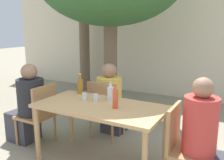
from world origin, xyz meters
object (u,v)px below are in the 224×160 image
(patio_chair_1, at_px, (183,143))
(person_seated_1, at_px, (208,145))
(drinking_glass_1, at_px, (111,94))
(drinking_glass_2, at_px, (96,98))
(patio_chair_0, at_px, (39,112))
(person_seated_0, at_px, (28,107))
(dining_table_front, at_px, (100,112))
(amber_bottle_2, at_px, (80,86))
(drinking_glass_0, at_px, (84,97))
(soda_bottle_0, at_px, (115,98))
(patio_chair_2, at_px, (104,107))
(water_bottle_1, at_px, (111,93))
(person_seated_2, at_px, (112,102))

(patio_chair_1, height_order, person_seated_1, person_seated_1)
(drinking_glass_1, height_order, drinking_glass_2, drinking_glass_1)
(patio_chair_0, height_order, person_seated_0, person_seated_0)
(dining_table_front, bearing_deg, patio_chair_0, 180.00)
(amber_bottle_2, bearing_deg, drinking_glass_0, -45.74)
(patio_chair_1, distance_m, soda_bottle_0, 0.87)
(soda_bottle_0, distance_m, drinking_glass_0, 0.50)
(patio_chair_2, distance_m, person_seated_1, 1.67)
(dining_table_front, bearing_deg, soda_bottle_0, -5.06)
(patio_chair_0, distance_m, drinking_glass_2, 0.94)
(patio_chair_0, relative_size, patio_chair_1, 1.00)
(patio_chair_1, xyz_separation_m, drinking_glass_1, (-1.03, 0.32, 0.31))
(person_seated_1, distance_m, water_bottle_1, 1.28)
(patio_chair_0, height_order, amber_bottle_2, amber_bottle_2)
(person_seated_0, bearing_deg, drinking_glass_0, 93.58)
(water_bottle_1, relative_size, drinking_glass_0, 2.42)
(drinking_glass_0, bearing_deg, person_seated_1, -2.31)
(patio_chair_2, relative_size, water_bottle_1, 3.61)
(drinking_glass_0, bearing_deg, amber_bottle_2, 134.26)
(patio_chair_0, height_order, soda_bottle_0, soda_bottle_0)
(person_seated_1, relative_size, water_bottle_1, 4.91)
(patio_chair_0, bearing_deg, soda_bottle_0, 89.09)
(dining_table_front, relative_size, soda_bottle_0, 5.05)
(soda_bottle_0, bearing_deg, amber_bottle_2, 155.65)
(amber_bottle_2, bearing_deg, person_seated_0, -156.86)
(patio_chair_2, bearing_deg, drinking_glass_0, 94.32)
(drinking_glass_0, height_order, drinking_glass_2, drinking_glass_0)
(patio_chair_1, bearing_deg, drinking_glass_1, 72.73)
(patio_chair_1, bearing_deg, person_seated_1, -90.00)
(amber_bottle_2, distance_m, drinking_glass_2, 0.44)
(drinking_glass_1, bearing_deg, soda_bottle_0, -54.13)
(patio_chair_2, relative_size, drinking_glass_2, 9.64)
(patio_chair_1, relative_size, drinking_glass_1, 7.88)
(person_seated_2, height_order, water_bottle_1, person_seated_2)
(drinking_glass_1, bearing_deg, water_bottle_1, -63.57)
(patio_chair_1, bearing_deg, soda_bottle_0, 91.41)
(patio_chair_0, height_order, drinking_glass_0, patio_chair_0)
(soda_bottle_0, xyz_separation_m, drinking_glass_2, (-0.35, 0.13, -0.07))
(drinking_glass_1, bearing_deg, person_seated_2, 117.57)
(water_bottle_1, bearing_deg, drinking_glass_0, -150.63)
(dining_table_front, distance_m, drinking_glass_0, 0.31)
(patio_chair_0, relative_size, person_seated_1, 0.73)
(person_seated_1, bearing_deg, drinking_glass_2, 85.54)
(person_seated_0, height_order, drinking_glass_1, person_seated_0)
(dining_table_front, relative_size, patio_chair_2, 1.73)
(water_bottle_1, bearing_deg, person_seated_0, -169.95)
(person_seated_2, distance_m, drinking_glass_0, 0.85)
(patio_chair_2, xyz_separation_m, drinking_glass_1, (0.28, -0.31, 0.31))
(person_seated_1, xyz_separation_m, drinking_glass_2, (-1.37, 0.11, 0.26))
(patio_chair_0, bearing_deg, person_seated_1, 90.00)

